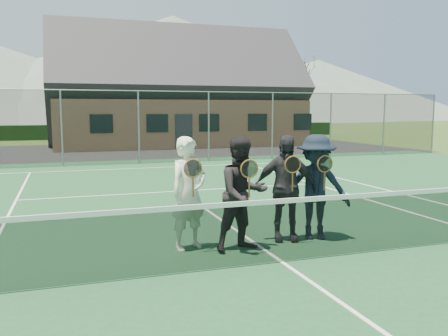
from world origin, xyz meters
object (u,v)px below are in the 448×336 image
(tennis_net, at_px, (282,228))
(clubhouse, at_px, (176,82))
(player_b, at_px, (243,194))
(player_d, at_px, (316,187))
(player_c, at_px, (285,188))
(player_a, at_px, (189,193))

(tennis_net, bearing_deg, clubhouse, 80.54)
(clubhouse, bearing_deg, player_b, -100.54)
(tennis_net, xyz_separation_m, player_b, (-0.32, 0.77, 0.38))
(tennis_net, bearing_deg, player_d, 41.93)
(player_c, bearing_deg, tennis_net, -117.61)
(clubhouse, bearing_deg, tennis_net, -99.46)
(player_b, height_order, player_d, same)
(player_a, xyz_separation_m, player_b, (0.79, -0.34, -0.00))
(tennis_net, distance_m, player_c, 1.27)
(player_b, relative_size, player_d, 1.00)
(player_c, bearing_deg, player_a, 178.84)
(player_d, bearing_deg, player_c, 171.56)
(tennis_net, distance_m, player_a, 1.61)
(tennis_net, relative_size, player_d, 6.49)
(clubhouse, height_order, player_d, clubhouse)
(player_d, bearing_deg, player_b, -171.18)
(player_a, distance_m, player_b, 0.86)
(tennis_net, xyz_separation_m, clubhouse, (4.00, 24.00, 3.45))
(tennis_net, relative_size, player_b, 6.49)
(player_a, height_order, player_c, same)
(player_a, bearing_deg, player_b, -23.10)
(player_c, bearing_deg, player_d, -8.44)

